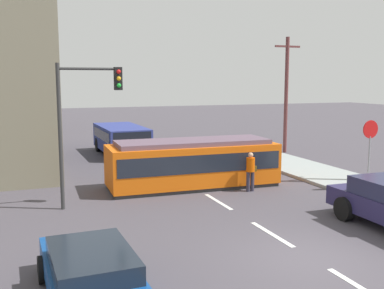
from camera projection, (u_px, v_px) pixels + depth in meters
name	position (u px, v px, depth m)	size (l,w,h in m)	color
ground_plane	(183.00, 181.00, 21.28)	(120.00, 120.00, 0.00)	#47424A
sidewalk_curb_right	(359.00, 186.00, 19.97)	(3.20, 36.00, 0.14)	#949C9A
lane_stripe_1	(272.00, 234.00, 13.88)	(0.16, 2.40, 0.01)	silver
lane_stripe_2	(218.00, 202.00, 17.58)	(0.16, 2.40, 0.01)	silver
lane_stripe_3	(155.00, 163.00, 25.69)	(0.16, 2.40, 0.01)	silver
lane_stripe_4	(131.00, 149.00, 31.24)	(0.16, 2.40, 0.01)	silver
streetcar_tram	(193.00, 162.00, 19.98)	(7.52, 2.77, 2.09)	#E35C0D
city_bus	(121.00, 138.00, 28.74)	(2.64, 5.84, 1.81)	navy
pedestrian_crossing	(251.00, 169.00, 19.13)	(0.51, 0.36, 1.67)	#332F3F
parked_sedan_near	(91.00, 274.00, 9.55)	(2.07, 4.51, 1.19)	navy
stop_sign	(370.00, 140.00, 19.06)	(0.76, 0.07, 2.88)	gray
traffic_light_mast	(84.00, 109.00, 16.37)	(2.35, 0.33, 5.29)	#333333
utility_pole_mid	(286.00, 93.00, 29.16)	(1.80, 0.24, 7.42)	brown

